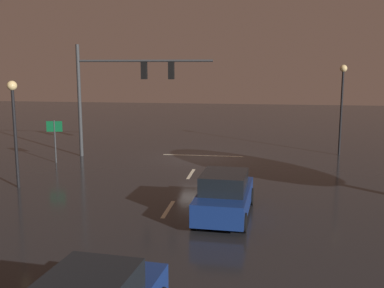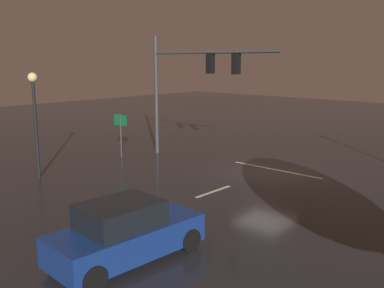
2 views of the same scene
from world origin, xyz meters
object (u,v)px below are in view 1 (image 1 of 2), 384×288
object	(u,v)px
traffic_signal_assembly	(121,82)
street_lamp_left_kerb	(342,93)
car_approaching	(224,196)
street_lamp_right_kerb	(14,113)
route_sign	(55,132)

from	to	relation	value
traffic_signal_assembly	street_lamp_left_kerb	world-z (taller)	traffic_signal_assembly
car_approaching	street_lamp_right_kerb	world-z (taller)	street_lamp_right_kerb
traffic_signal_assembly	route_sign	distance (m)	4.84
route_sign	street_lamp_left_kerb	bearing A→B (deg)	-163.88
route_sign	traffic_signal_assembly	bearing A→B (deg)	-147.25
street_lamp_right_kerb	car_approaching	bearing A→B (deg)	164.37
car_approaching	traffic_signal_assembly	bearing A→B (deg)	-55.58
street_lamp_right_kerb	route_sign	xyz separation A→B (m)	(0.66, -5.42, -1.66)
traffic_signal_assembly	street_lamp_left_kerb	size ratio (longest dim) A/B	1.48
car_approaching	route_sign	size ratio (longest dim) A/B	1.80
car_approaching	street_lamp_left_kerb	xyz separation A→B (m)	(-6.20, -12.93, 3.06)
car_approaching	street_lamp_left_kerb	distance (m)	14.66
traffic_signal_assembly	street_lamp_right_kerb	world-z (taller)	traffic_signal_assembly
traffic_signal_assembly	car_approaching	size ratio (longest dim) A/B	1.86
street_lamp_left_kerb	street_lamp_right_kerb	world-z (taller)	street_lamp_left_kerb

